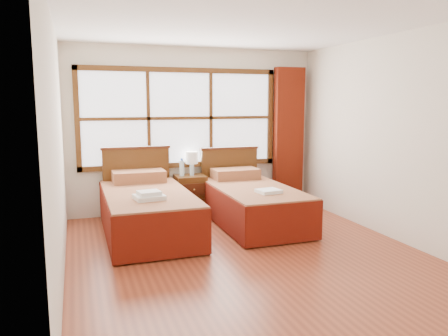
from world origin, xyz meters
name	(u,v)px	position (x,y,z in m)	size (l,w,h in m)	color
floor	(247,253)	(0.00, 0.00, 0.00)	(4.50, 4.50, 0.00)	brown
ceiling	(248,22)	(0.00, 0.00, 2.60)	(4.50, 4.50, 0.00)	white
wall_back	(195,130)	(0.00, 2.25, 1.30)	(4.00, 4.00, 0.00)	silver
wall_left	(57,148)	(-2.00, 0.00, 1.30)	(4.50, 4.50, 0.00)	silver
wall_right	(394,138)	(2.00, 0.00, 1.30)	(4.50, 4.50, 0.00)	silver
window	(180,118)	(-0.25, 2.21, 1.50)	(3.16, 0.06, 1.56)	white
curtain	(288,137)	(1.60, 2.11, 1.17)	(0.50, 0.16, 2.30)	#66190A
bed_left	(147,209)	(-0.96, 1.20, 0.33)	(1.11, 2.15, 1.08)	#431E0E
bed_right	(251,202)	(0.55, 1.20, 0.31)	(1.05, 2.07, 1.02)	#431E0E
nightstand	(190,195)	(-0.15, 1.99, 0.31)	(0.46, 0.45, 0.61)	#4E2C11
towels_left	(149,196)	(-1.01, 0.67, 0.62)	(0.38, 0.35, 0.10)	white
towels_right	(269,191)	(0.59, 0.69, 0.57)	(0.32, 0.29, 0.05)	white
lamp	(192,158)	(-0.11, 2.05, 0.88)	(0.19, 0.19, 0.37)	#BB823C
bottle_near	(182,168)	(-0.29, 1.98, 0.74)	(0.07, 0.07, 0.28)	silver
bottle_far	(192,168)	(-0.13, 1.99, 0.74)	(0.07, 0.07, 0.27)	silver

